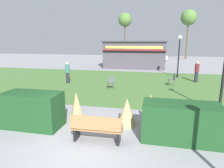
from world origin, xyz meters
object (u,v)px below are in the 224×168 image
Objects in this scene: person_strolling at (68,72)px; food_kiosk at (135,54)px; person_standing at (197,72)px; parked_car_west_slot at (124,56)px; tree_left_bg at (189,18)px; parked_car_center_slot at (154,57)px; cafe_chair_west at (111,82)px; park_bench at (97,128)px; tree_right_bg at (125,20)px; cafe_chair_east at (173,79)px; lamppost_far at (179,51)px.

food_kiosk is at bearing -61.40° from person_strolling.
person_standing reaches higher than parked_car_west_slot.
tree_left_bg is at bearing 10.99° from person_standing.
tree_left_bg is (5.73, 4.36, 6.67)m from parked_car_center_slot.
cafe_chair_west is at bearing -92.02° from food_kiosk.
park_bench is at bearing -102.70° from tree_left_bg.
parked_car_west_slot is 13.48m from tree_left_bg.
parked_car_west_slot and parked_car_center_slot have the same top height.
tree_right_bg is at bearing 38.30° from person_standing.
cafe_chair_east is 0.53× the size of person_strolling.
park_bench is 1.92× the size of cafe_chair_west.
person_standing is 0.40× the size of parked_car_center_slot.
parked_car_west_slot is at bearing 43.02° from person_standing.
tree_right_bg is at bearing 166.68° from tree_left_bg.
tree_left_bg reaches higher than park_bench.
tree_right_bg reaches higher than person_standing.
food_kiosk is 8.52× the size of cafe_chair_west.
food_kiosk is 1.77× the size of parked_car_center_slot.
park_bench is at bearing 170.23° from person_strolling.
parked_car_west_slot is at bearing 115.31° from lamppost_far.
parked_car_west_slot is (-8.60, 17.56, -0.22)m from person_standing.
person_strolling reaches higher than cafe_chair_east.
person_strolling reaches higher than parked_car_west_slot.
park_bench is 0.40× the size of parked_car_center_slot.
parked_car_center_slot is 0.48× the size of tree_right_bg.
parked_car_west_slot is at bearing -44.25° from person_strolling.
cafe_chair_west is at bearing 98.70° from park_bench.
cafe_chair_west is 0.53× the size of person_strolling.
parked_car_center_slot is (2.36, 9.25, -1.02)m from food_kiosk.
cafe_chair_west is at bearing -130.45° from lamppost_far.
cafe_chair_east is 8.15m from person_strolling.
lamppost_far is at bearing 73.37° from park_bench.
person_strolling is 28.19m from tree_left_bg.
food_kiosk is 10.18m from person_standing.
cafe_chair_east is 28.47m from tree_right_bg.
person_standing reaches higher than cafe_chair_east.
tree_right_bg reaches higher than lamppost_far.
person_strolling is at bearing -94.20° from parked_car_west_slot.
tree_left_bg is (2.28, 21.92, 6.45)m from person_standing.
park_bench is 0.23× the size of food_kiosk.
tree_right_bg is (-11.97, 2.83, 0.15)m from tree_left_bg.
parked_car_west_slot is 0.48× the size of tree_left_bg.
tree_left_bg is at bearing 37.23° from parked_car_center_slot.
person_standing is (1.25, -2.02, -1.54)m from lamppost_far.
park_bench is 0.19× the size of tree_left_bg.
parked_car_west_slot is 9.96m from tree_right_bg.
tree_right_bg is at bearing 103.24° from food_kiosk.
parked_car_west_slot is (-7.35, 15.54, -1.76)m from lamppost_far.
parked_car_west_slot is 0.47× the size of tree_right_bg.
cafe_chair_east is 0.10× the size of tree_left_bg.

